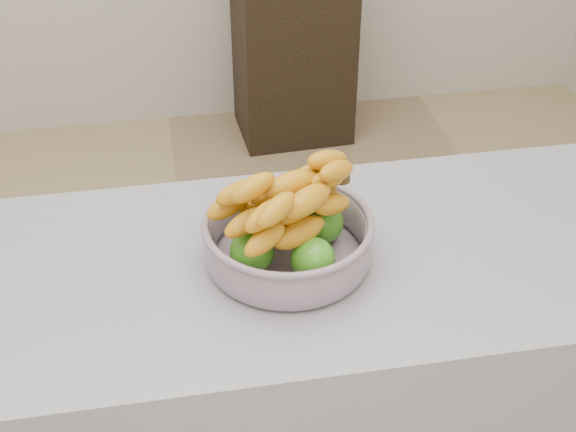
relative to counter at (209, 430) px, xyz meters
name	(u,v)px	position (x,y,z in m)	size (l,w,h in m)	color
counter	(209,430)	(0.00, 0.00, 0.00)	(2.00, 0.60, 0.90)	gray
cabinet	(293,43)	(0.56, 2.03, -0.02)	(0.47, 0.38, 0.85)	black
fruit_bowl	(288,233)	(0.17, 0.00, 0.51)	(0.31, 0.31, 0.19)	#9FB2BF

